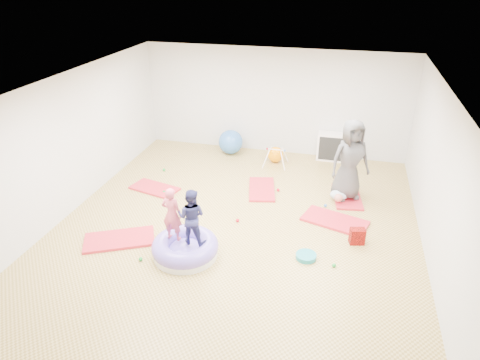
# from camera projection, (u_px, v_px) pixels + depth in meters

# --- Properties ---
(room) EXTENTS (7.01, 8.01, 2.81)m
(room) POSITION_uv_depth(u_px,v_px,m) (236.00, 163.00, 7.83)
(room) COLOR tan
(room) RESTS_ON ground
(gym_mat_front_left) EXTENTS (1.43, 1.15, 0.05)m
(gym_mat_front_left) POSITION_uv_depth(u_px,v_px,m) (119.00, 239.00, 8.04)
(gym_mat_front_left) COLOR red
(gym_mat_front_left) RESTS_ON ground
(gym_mat_mid_left) EXTENTS (1.20, 0.80, 0.05)m
(gym_mat_mid_left) POSITION_uv_depth(u_px,v_px,m) (155.00, 188.00, 9.88)
(gym_mat_mid_left) COLOR red
(gym_mat_mid_left) RESTS_ON ground
(gym_mat_center_back) EXTENTS (0.80, 1.24, 0.05)m
(gym_mat_center_back) POSITION_uv_depth(u_px,v_px,m) (262.00, 189.00, 9.84)
(gym_mat_center_back) COLOR red
(gym_mat_center_back) RESTS_ON ground
(gym_mat_right) EXTENTS (1.40, 0.98, 0.05)m
(gym_mat_right) POSITION_uv_depth(u_px,v_px,m) (335.00, 221.00, 8.62)
(gym_mat_right) COLOR red
(gym_mat_right) RESTS_ON ground
(gym_mat_rear_right) EXTENTS (0.74, 1.22, 0.05)m
(gym_mat_rear_right) POSITION_uv_depth(u_px,v_px,m) (347.00, 197.00, 9.52)
(gym_mat_rear_right) COLOR red
(gym_mat_rear_right) RESTS_ON ground
(inflatable_cushion) EXTENTS (1.19, 1.19, 0.37)m
(inflatable_cushion) POSITION_uv_depth(u_px,v_px,m) (185.00, 248.00, 7.60)
(inflatable_cushion) COLOR silver
(inflatable_cushion) RESTS_ON ground
(child_pink) EXTENTS (0.39, 0.27, 1.01)m
(child_pink) POSITION_uv_depth(u_px,v_px,m) (172.00, 212.00, 7.36)
(child_pink) COLOR #D04F65
(child_pink) RESTS_ON inflatable_cushion
(child_navy) EXTENTS (0.50, 0.39, 1.03)m
(child_navy) POSITION_uv_depth(u_px,v_px,m) (191.00, 214.00, 7.26)
(child_navy) COLOR navy
(child_navy) RESTS_ON inflatable_cushion
(adult_caregiver) EXTENTS (1.03, 0.90, 1.77)m
(adult_caregiver) POSITION_uv_depth(u_px,v_px,m) (350.00, 160.00, 9.08)
(adult_caregiver) COLOR #414143
(adult_caregiver) RESTS_ON gym_mat_rear_right
(infant) EXTENTS (0.38, 0.39, 0.22)m
(infant) POSITION_uv_depth(u_px,v_px,m) (339.00, 196.00, 9.28)
(infant) COLOR #AAC1D6
(infant) RESTS_ON gym_mat_rear_right
(ball_pit_balls) EXTENTS (4.43, 3.55, 0.07)m
(ball_pit_balls) POSITION_uv_depth(u_px,v_px,m) (225.00, 213.00, 8.87)
(ball_pit_balls) COLOR green
(ball_pit_balls) RESTS_ON ground
(exercise_ball_blue) EXTENTS (0.66, 0.66, 0.66)m
(exercise_ball_blue) POSITION_uv_depth(u_px,v_px,m) (231.00, 142.00, 11.62)
(exercise_ball_blue) COLOR #2E64B4
(exercise_ball_blue) RESTS_ON ground
(exercise_ball_orange) EXTENTS (0.41, 0.41, 0.41)m
(exercise_ball_orange) POSITION_uv_depth(u_px,v_px,m) (275.00, 155.00, 11.16)
(exercise_ball_orange) COLOR #FF8F00
(exercise_ball_orange) RESTS_ON ground
(infant_play_gym) EXTENTS (0.61, 0.58, 0.47)m
(infant_play_gym) POSITION_uv_depth(u_px,v_px,m) (276.00, 155.00, 10.89)
(infant_play_gym) COLOR white
(infant_play_gym) RESTS_ON ground
(cube_shelf) EXTENTS (0.73, 0.36, 0.73)m
(cube_shelf) POSITION_uv_depth(u_px,v_px,m) (331.00, 147.00, 11.23)
(cube_shelf) COLOR white
(cube_shelf) RESTS_ON ground
(balance_disc) EXTENTS (0.37, 0.37, 0.08)m
(balance_disc) POSITION_uv_depth(u_px,v_px,m) (306.00, 256.00, 7.55)
(balance_disc) COLOR teal
(balance_disc) RESTS_ON ground
(backpack) EXTENTS (0.30, 0.23, 0.31)m
(backpack) POSITION_uv_depth(u_px,v_px,m) (357.00, 236.00, 7.91)
(backpack) COLOR #BF0C07
(backpack) RESTS_ON ground
(yellow_toy) EXTENTS (0.21, 0.21, 0.03)m
(yellow_toy) POSITION_uv_depth(u_px,v_px,m) (133.00, 231.00, 8.32)
(yellow_toy) COLOR #E49D03
(yellow_toy) RESTS_ON ground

